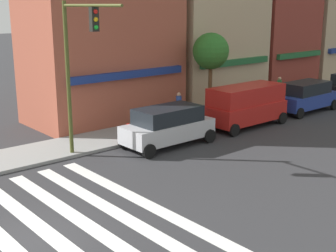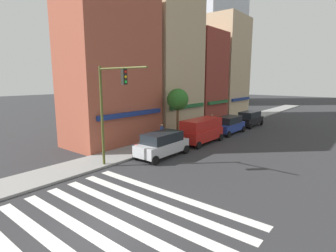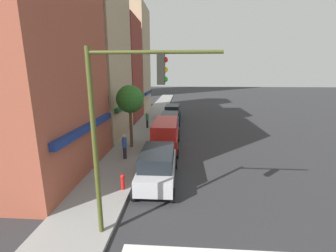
{
  "view_description": "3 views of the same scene",
  "coord_description": "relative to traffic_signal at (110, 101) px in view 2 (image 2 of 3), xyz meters",
  "views": [
    {
      "loc": [
        -5.02,
        -12.11,
        6.76
      ],
      "look_at": [
        9.34,
        4.7,
        1.0
      ],
      "focal_mm": 50.0,
      "sensor_mm": 36.0,
      "label": 1
    },
    {
      "loc": [
        -6.01,
        -8.24,
        6.01
      ],
      "look_at": [
        11.66,
        6.0,
        2.0
      ],
      "focal_mm": 28.0,
      "sensor_mm": 36.0,
      "label": 2
    },
    {
      "loc": [
        -2.34,
        3.34,
        6.1
      ],
      "look_at": [
        18.21,
        4.7,
        1.2
      ],
      "focal_mm": 24.0,
      "sensor_mm": 36.0,
      "label": 3
    }
  ],
  "objects": [
    {
      "name": "crosswalk_stripes",
      "position": [
        -4.97,
        -5.48,
        -4.65
      ],
      "size": [
        9.02,
        10.8,
        0.01
      ],
      "color": "silver",
      "rests_on": "ground_plane"
    },
    {
      "name": "street_tree",
      "position": [
        10.12,
        2.02,
        -0.61
      ],
      "size": [
        2.17,
        2.17,
        5.02
      ],
      "color": "brown",
      "rests_on": "sidewalk_left"
    },
    {
      "name": "suv_blue",
      "position": [
        16.06,
        -0.78,
        -3.62
      ],
      "size": [
        4.71,
        2.12,
        1.94
      ],
      "rotation": [
        0.0,
        0.0,
        0.01
      ],
      "color": "navy",
      "rests_on": "ground_plane"
    },
    {
      "name": "traffic_signal",
      "position": [
        0.0,
        0.0,
        0.0
      ],
      "size": [
        0.32,
        4.37,
        6.92
      ],
      "color": "#474C1E",
      "rests_on": "ground_plane"
    },
    {
      "name": "van_red",
      "position": [
        10.2,
        -0.78,
        -3.37
      ],
      "size": [
        5.0,
        2.22,
        2.34
      ],
      "rotation": [
        0.0,
        0.0,
        -0.0
      ],
      "color": "#B21E19",
      "rests_on": "ground_plane"
    },
    {
      "name": "ground_plane",
      "position": [
        -4.97,
        -5.48,
        -4.65
      ],
      "size": [
        200.0,
        200.0,
        0.0
      ],
      "primitive_type": "plane",
      "color": "#2D2D30"
    },
    {
      "name": "suv_silver",
      "position": [
        4.37,
        -0.78,
        -3.62
      ],
      "size": [
        4.71,
        2.12,
        1.94
      ],
      "rotation": [
        0.0,
        0.0,
        0.01
      ],
      "color": "#B7B7BC",
      "rests_on": "ground_plane"
    },
    {
      "name": "pedestrian_green_top",
      "position": [
        16.69,
        1.75,
        -3.58
      ],
      "size": [
        0.32,
        0.32,
        1.77
      ],
      "rotation": [
        0.0,
        0.0,
        4.88
      ],
      "color": "#23232D",
      "rests_on": "sidewalk_left"
    },
    {
      "name": "storefront_row",
      "position": [
        16.67,
        6.02,
        2.69
      ],
      "size": [
        31.66,
        5.3,
        15.85
      ],
      "color": "#9E4C38",
      "rests_on": "ground_plane"
    },
    {
      "name": "fire_hydrant",
      "position": [
        3.19,
        0.92,
        -4.04
      ],
      "size": [
        0.24,
        0.24,
        0.84
      ],
      "color": "red",
      "rests_on": "sidewalk_left"
    },
    {
      "name": "pedestrian_blue_shirt",
      "position": [
        7.48,
        1.91,
        -3.58
      ],
      "size": [
        0.32,
        0.32,
        1.77
      ],
      "rotation": [
        0.0,
        0.0,
        0.61
      ],
      "color": "#23232D",
      "rests_on": "sidewalk_left"
    },
    {
      "name": "suv_black",
      "position": [
        22.11,
        -0.78,
        -3.62
      ],
      "size": [
        4.75,
        2.12,
        1.94
      ],
      "rotation": [
        0.0,
        0.0,
        -0.03
      ],
      "color": "black",
      "rests_on": "ground_plane"
    },
    {
      "name": "sidewalk_left",
      "position": [
        -4.97,
        2.02,
        -4.58
      ],
      "size": [
        120.0,
        3.0,
        0.15
      ],
      "color": "gray",
      "rests_on": "ground_plane"
    }
  ]
}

